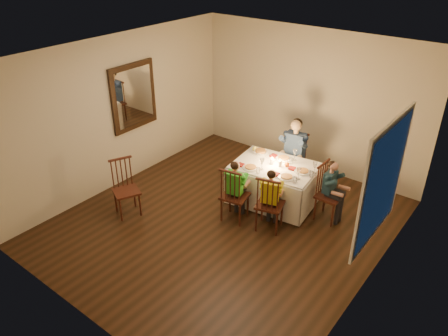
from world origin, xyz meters
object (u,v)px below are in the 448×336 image
Objects in this scene: chair_adult at (291,183)px; chair_end at (327,218)px; dining_table at (274,176)px; chair_extra at (129,213)px; child_yellow at (268,228)px; serving_bowl at (261,152)px; child_teal at (327,218)px; child_green at (235,218)px; chair_near_left at (235,218)px; adult at (291,183)px; chair_near_right at (268,228)px.

chair_adult is 1.19m from chair_end.
chair_extra is (-1.65, -1.72, -0.50)m from dining_table.
serving_bowl is (-0.75, 0.86, 0.72)m from child_yellow.
child_yellow is 1.01× the size of child_teal.
chair_extra is 1.71m from child_green.
chair_near_left is 1.00× the size of chair_end.
chair_extra is 2.92m from adult.
chair_extra is at bearing 11.59° from child_yellow.
child_teal reaches higher than chair_extra.
chair_end is 1.53m from serving_bowl.
child_teal is at bearing -143.70° from chair_near_right.
serving_bowl reaches higher than child_green.
dining_table is 1.53× the size of chair_near_left.
chair_end is (1.16, 0.90, 0.00)m from chair_near_left.
adult is 1.20× the size of child_green.
dining_table is 0.51m from serving_bowl.
chair_adult reaches higher than chair_extra.
adult reaches higher than child_teal.
dining_table is 1.07m from child_teal.
child_teal is at bearing -29.86° from chair_extra.
child_yellow is (0.56, 0.12, 0.00)m from child_green.
chair_adult is (-0.07, 0.73, -0.50)m from dining_table.
chair_near_left is 0.57m from child_yellow.
chair_adult is at bearing 59.30° from chair_end.
child_teal is (0.60, 0.78, 0.00)m from chair_near_right.
chair_end is 0.94× the size of child_teal.
dining_table is 1.53× the size of chair_adult.
adult is at bearing 59.30° from chair_end.
adult reaches higher than child_green.
chair_end is at bearing -29.86° from chair_extra.
chair_near_left is 4.17× the size of serving_bowl.
chair_extra is (-1.58, -2.46, 0.00)m from chair_adult.
chair_near_right is at bearing 143.53° from child_teal.
child_yellow reaches higher than chair_adult.
serving_bowl is at bearing -65.19° from chair_near_right.
serving_bowl is (-1.35, 0.08, 0.72)m from child_teal.
adult is at bearing -7.94° from chair_extra.
adult is 1.21× the size of child_yellow.
chair_end is 4.17× the size of serving_bowl.
child_teal is at bearing -3.42° from serving_bowl.
chair_extra is 2.26m from child_yellow.
chair_near_left is at bearing -99.70° from adult.
chair_adult is 0.77× the size of adult.
dining_table reaches higher than child_green.
child_green is at bearing -10.98° from chair_near_left.
adult is (-0.07, 0.73, -0.50)m from dining_table.
chair_extra is at bearing -122.91° from serving_bowl.
child_yellow is (0.41, -1.40, 0.00)m from chair_adult.
chair_extra is 0.92× the size of child_yellow.
chair_adult is at bearing -89.94° from chair_near_right.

